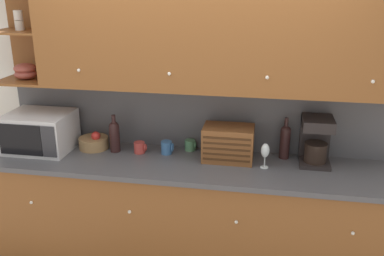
{
  "coord_description": "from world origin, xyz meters",
  "views": [
    {
      "loc": [
        0.56,
        -3.34,
        2.3
      ],
      "look_at": [
        0.0,
        -0.23,
        1.2
      ],
      "focal_mm": 40.0,
      "sensor_mm": 36.0,
      "label": 1
    }
  ],
  "objects_px": {
    "mug_patterned_third": "(140,147)",
    "second_wine_bottle": "(285,140)",
    "mug": "(190,145)",
    "coffee_maker": "(316,140)",
    "fruit_basket": "(94,142)",
    "mug_blue_second": "(167,148)",
    "bread_box": "(228,143)",
    "microwave": "(40,132)",
    "wine_glass": "(265,151)",
    "wine_bottle": "(115,135)"
  },
  "relations": [
    {
      "from": "microwave",
      "to": "second_wine_bottle",
      "type": "xyz_separation_m",
      "value": [
        2.0,
        0.18,
        -0.01
      ]
    },
    {
      "from": "wine_bottle",
      "to": "bread_box",
      "type": "bearing_deg",
      "value": -0.26
    },
    {
      "from": "fruit_basket",
      "to": "mug_blue_second",
      "type": "height_order",
      "value": "fruit_basket"
    },
    {
      "from": "mug_blue_second",
      "to": "microwave",
      "type": "bearing_deg",
      "value": -174.85
    },
    {
      "from": "coffee_maker",
      "to": "mug_patterned_third",
      "type": "bearing_deg",
      "value": -177.87
    },
    {
      "from": "fruit_basket",
      "to": "coffee_maker",
      "type": "distance_m",
      "value": 1.81
    },
    {
      "from": "mug_blue_second",
      "to": "mug",
      "type": "distance_m",
      "value": 0.21
    },
    {
      "from": "mug_patterned_third",
      "to": "wine_glass",
      "type": "height_order",
      "value": "wine_glass"
    },
    {
      "from": "mug_blue_second",
      "to": "bread_box",
      "type": "bearing_deg",
      "value": -3.35
    },
    {
      "from": "coffee_maker",
      "to": "mug_blue_second",
      "type": "bearing_deg",
      "value": -178.44
    },
    {
      "from": "mug_patterned_third",
      "to": "bread_box",
      "type": "xyz_separation_m",
      "value": [
        0.73,
        -0.01,
        0.09
      ]
    },
    {
      "from": "second_wine_bottle",
      "to": "coffee_maker",
      "type": "xyz_separation_m",
      "value": [
        0.23,
        -0.05,
        0.04
      ]
    },
    {
      "from": "wine_bottle",
      "to": "mug",
      "type": "bearing_deg",
      "value": 12.51
    },
    {
      "from": "fruit_basket",
      "to": "bread_box",
      "type": "distance_m",
      "value": 1.14
    },
    {
      "from": "wine_bottle",
      "to": "mug_patterned_third",
      "type": "bearing_deg",
      "value": 1.39
    },
    {
      "from": "fruit_basket",
      "to": "coffee_maker",
      "type": "xyz_separation_m",
      "value": [
        1.81,
        0.03,
        0.14
      ]
    },
    {
      "from": "fruit_basket",
      "to": "wine_glass",
      "type": "xyz_separation_m",
      "value": [
        1.43,
        -0.14,
        0.08
      ]
    },
    {
      "from": "microwave",
      "to": "fruit_basket",
      "type": "relative_size",
      "value": 2.11
    },
    {
      "from": "bread_box",
      "to": "wine_glass",
      "type": "distance_m",
      "value": 0.31
    },
    {
      "from": "mug",
      "to": "microwave",
      "type": "bearing_deg",
      "value": -170.53
    },
    {
      "from": "mug",
      "to": "second_wine_bottle",
      "type": "bearing_deg",
      "value": -1.94
    },
    {
      "from": "mug_patterned_third",
      "to": "bread_box",
      "type": "distance_m",
      "value": 0.73
    },
    {
      "from": "mug_patterned_third",
      "to": "fruit_basket",
      "type": "bearing_deg",
      "value": 176.32
    },
    {
      "from": "wine_bottle",
      "to": "mug_blue_second",
      "type": "height_order",
      "value": "wine_bottle"
    },
    {
      "from": "microwave",
      "to": "second_wine_bottle",
      "type": "distance_m",
      "value": 2.01
    },
    {
      "from": "wine_bottle",
      "to": "mug_patterned_third",
      "type": "xyz_separation_m",
      "value": [
        0.21,
        0.01,
        -0.1
      ]
    },
    {
      "from": "mug",
      "to": "coffee_maker",
      "type": "distance_m",
      "value": 1.01
    },
    {
      "from": "microwave",
      "to": "wine_glass",
      "type": "height_order",
      "value": "microwave"
    },
    {
      "from": "mug_patterned_third",
      "to": "second_wine_bottle",
      "type": "bearing_deg",
      "value": 5.1
    },
    {
      "from": "mug_blue_second",
      "to": "wine_bottle",
      "type": "bearing_deg",
      "value": -176.69
    },
    {
      "from": "mug",
      "to": "wine_glass",
      "type": "relative_size",
      "value": 0.5
    },
    {
      "from": "microwave",
      "to": "wine_glass",
      "type": "distance_m",
      "value": 1.85
    },
    {
      "from": "bread_box",
      "to": "coffee_maker",
      "type": "bearing_deg",
      "value": 5.25
    },
    {
      "from": "mug_patterned_third",
      "to": "wine_glass",
      "type": "distance_m",
      "value": 1.03
    },
    {
      "from": "wine_glass",
      "to": "coffee_maker",
      "type": "xyz_separation_m",
      "value": [
        0.38,
        0.17,
        0.06
      ]
    },
    {
      "from": "fruit_basket",
      "to": "mug_blue_second",
      "type": "xyz_separation_m",
      "value": [
        0.63,
        -0.01,
        0.0
      ]
    },
    {
      "from": "mug_blue_second",
      "to": "bread_box",
      "type": "height_order",
      "value": "bread_box"
    },
    {
      "from": "bread_box",
      "to": "second_wine_bottle",
      "type": "height_order",
      "value": "second_wine_bottle"
    },
    {
      "from": "mug_patterned_third",
      "to": "mug_blue_second",
      "type": "bearing_deg",
      "value": 5.1
    },
    {
      "from": "bread_box",
      "to": "wine_glass",
      "type": "bearing_deg",
      "value": -20.28
    },
    {
      "from": "microwave",
      "to": "fruit_basket",
      "type": "distance_m",
      "value": 0.45
    },
    {
      "from": "mug_blue_second",
      "to": "bread_box",
      "type": "relative_size",
      "value": 0.27
    },
    {
      "from": "microwave",
      "to": "second_wine_bottle",
      "type": "bearing_deg",
      "value": 5.12
    },
    {
      "from": "mug_patterned_third",
      "to": "second_wine_bottle",
      "type": "xyz_separation_m",
      "value": [
        1.17,
        0.1,
        0.11
      ]
    },
    {
      "from": "mug_blue_second",
      "to": "second_wine_bottle",
      "type": "height_order",
      "value": "second_wine_bottle"
    },
    {
      "from": "second_wine_bottle",
      "to": "fruit_basket",
      "type": "bearing_deg",
      "value": -177.18
    },
    {
      "from": "wine_glass",
      "to": "coffee_maker",
      "type": "bearing_deg",
      "value": 23.96
    },
    {
      "from": "wine_bottle",
      "to": "mug_blue_second",
      "type": "relative_size",
      "value": 2.94
    },
    {
      "from": "coffee_maker",
      "to": "fruit_basket",
      "type": "bearing_deg",
      "value": -179.19
    },
    {
      "from": "mug_patterned_third",
      "to": "mug",
      "type": "bearing_deg",
      "value": 18.05
    }
  ]
}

